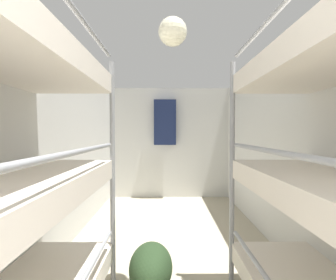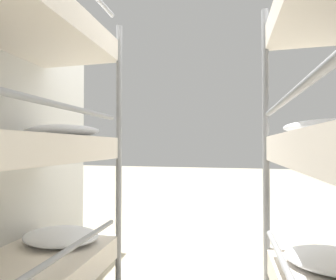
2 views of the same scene
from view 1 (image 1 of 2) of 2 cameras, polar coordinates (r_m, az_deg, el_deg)
name	(u,v)px [view 1 (image 1 of 2)]	position (r m, az deg, el deg)	size (l,w,h in m)	color
wall_left	(47,154)	(2.86, -24.87, -2.85)	(0.06, 5.64, 2.24)	silver
wall_right	(296,154)	(2.90, 26.10, -2.80)	(0.06, 5.64, 2.24)	silver
wall_back	(169,143)	(5.39, 0.25, -0.63)	(2.54, 0.06, 2.24)	silver
bunk_stack_left_near	(3,195)	(1.56, -32.28, -10.09)	(0.70, 1.95, 1.99)	gray
duffel_bag	(151,267)	(2.49, -3.75, -25.87)	(0.37, 0.59, 0.37)	#23381E
hanging_coat	(165,122)	(5.24, -0.66, 3.87)	(0.44, 0.12, 0.90)	#192347
ceiling_light	(173,32)	(2.36, 1.03, 22.50)	(0.24, 0.24, 0.24)	#F4EFCC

